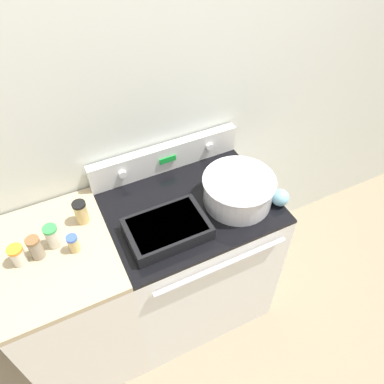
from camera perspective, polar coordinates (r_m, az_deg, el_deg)
name	(u,v)px	position (r m, az deg, el deg)	size (l,w,h in m)	color
ground_plane	(213,340)	(2.44, 3.21, -21.58)	(12.00, 12.00, 0.00)	gray
kitchen_wall	(158,108)	(1.84, -5.27, 12.59)	(8.00, 0.05, 2.50)	silver
stove_range	(190,258)	(2.17, -0.29, -10.02)	(0.81, 0.66, 0.91)	silver
control_panel	(165,157)	(1.95, -4.09, 5.30)	(0.81, 0.07, 0.15)	silver
side_counter	(75,305)	(2.10, -17.36, -16.05)	(0.51, 0.63, 0.93)	silver
mixing_bowl	(238,189)	(1.78, 7.07, 0.46)	(0.35, 0.35, 0.15)	silver
casserole_dish	(167,228)	(1.66, -3.81, -5.56)	(0.36, 0.24, 0.07)	black
ladle	(279,196)	(1.84, 13.08, -0.66)	(0.08, 0.32, 0.08)	#7AB2C6
spice_jar_black_cap	(81,212)	(1.75, -16.55, -2.96)	(0.06, 0.06, 0.12)	tan
spice_jar_blue_cap	(73,243)	(1.67, -17.63, -7.47)	(0.05, 0.05, 0.09)	tan
spice_jar_green_cap	(53,236)	(1.70, -20.48, -6.34)	(0.06, 0.06, 0.11)	beige
spice_jar_brown_cap	(36,248)	(1.69, -22.73, -7.84)	(0.06, 0.06, 0.11)	gray
spice_jar_orange_cap	(18,255)	(1.71, -25.04, -8.72)	(0.06, 0.06, 0.09)	beige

